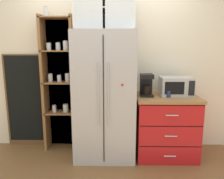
{
  "coord_description": "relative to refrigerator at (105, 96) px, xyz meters",
  "views": [
    {
      "loc": [
        0.15,
        -2.98,
        1.55
      ],
      "look_at": [
        0.1,
        0.01,
        0.97
      ],
      "focal_mm": 34.96,
      "sensor_mm": 36.0,
      "label": 1
    }
  ],
  "objects": [
    {
      "name": "chalkboard_menu",
      "position": [
        -1.28,
        0.32,
        -0.15
      ],
      "size": [
        0.6,
        0.04,
        1.45
      ],
      "color": "brown",
      "rests_on": "ground"
    },
    {
      "name": "mug_navy",
      "position": [
        0.87,
        -0.06,
        0.04
      ],
      "size": [
        0.12,
        0.09,
        0.09
      ],
      "color": "navy",
      "rests_on": "counter_cabinet"
    },
    {
      "name": "coffee_maker",
      "position": [
        0.58,
        0.02,
        0.15
      ],
      "size": [
        0.17,
        0.2,
        0.31
      ],
      "color": "black",
      "rests_on": "counter_cabinet"
    },
    {
      "name": "ground_plane",
      "position": [
        -0.0,
        -0.01,
        -0.89
      ],
      "size": [
        10.65,
        10.65,
        0.0
      ],
      "primitive_type": "plane",
      "color": "brown"
    },
    {
      "name": "mug_charcoal",
      "position": [
        0.87,
        0.06,
        0.04
      ],
      "size": [
        0.11,
        0.07,
        0.09
      ],
      "color": "#2D2D33",
      "rests_on": "counter_cabinet"
    },
    {
      "name": "pantry_shelf_column",
      "position": [
        -0.69,
        0.27,
        0.16
      ],
      "size": [
        0.52,
        0.3,
        2.12
      ],
      "color": "brown",
      "rests_on": "ground"
    },
    {
      "name": "bottle_clear",
      "position": [
        0.87,
        0.07,
        0.11
      ],
      "size": [
        0.07,
        0.07,
        0.25
      ],
      "color": "silver",
      "rests_on": "counter_cabinet"
    },
    {
      "name": "wall_back_cream",
      "position": [
        -0.0,
        0.39,
        0.39
      ],
      "size": [
        4.95,
        0.1,
        2.55
      ],
      "primitive_type": "cube",
      "color": "silver",
      "rests_on": "ground"
    },
    {
      "name": "refrigerator",
      "position": [
        0.0,
        0.0,
        0.0
      ],
      "size": [
        0.83,
        0.7,
        1.77
      ],
      "color": "#B7BABF",
      "rests_on": "ground"
    },
    {
      "name": "upper_cabinet",
      "position": [
        -0.0,
        0.05,
        1.16
      ],
      "size": [
        0.8,
        0.32,
        0.56
      ],
      "color": "silver",
      "rests_on": "refrigerator"
    },
    {
      "name": "counter_cabinet",
      "position": [
        0.87,
        0.02,
        -0.44
      ],
      "size": [
        0.86,
        0.68,
        0.88
      ],
      "color": "red",
      "rests_on": "ground"
    },
    {
      "name": "microwave",
      "position": [
        1.0,
        0.06,
        0.13
      ],
      "size": [
        0.44,
        0.33,
        0.26
      ],
      "color": "#B7BABF",
      "rests_on": "counter_cabinet"
    }
  ]
}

